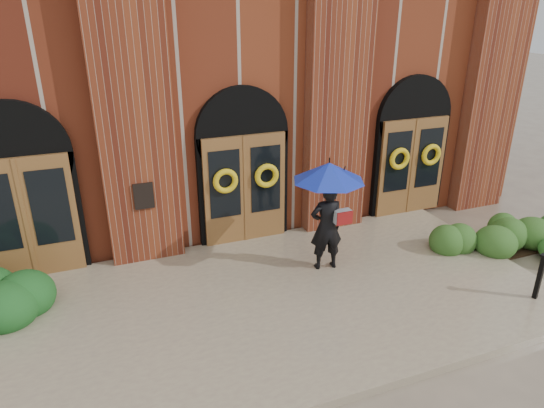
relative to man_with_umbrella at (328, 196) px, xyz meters
name	(u,v)px	position (x,y,z in m)	size (l,w,h in m)	color
ground	(292,306)	(-1.13, -0.87, -1.76)	(90.00, 90.00, 0.00)	gray
landing	(289,299)	(-1.13, -0.72, -1.68)	(10.00, 5.30, 0.15)	tan
church_building	(184,64)	(-1.13, 7.91, 1.74)	(16.20, 12.53, 7.00)	maroon
man_with_umbrella	(328,196)	(0.00, 0.00, 0.00)	(1.61, 1.61, 2.30)	black
metal_post	(540,276)	(3.17, -2.48, -1.13)	(0.16, 0.16, 0.92)	black
hedge_wall_right	(490,235)	(4.07, -0.37, -1.41)	(2.72, 1.09, 0.70)	#2B531D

